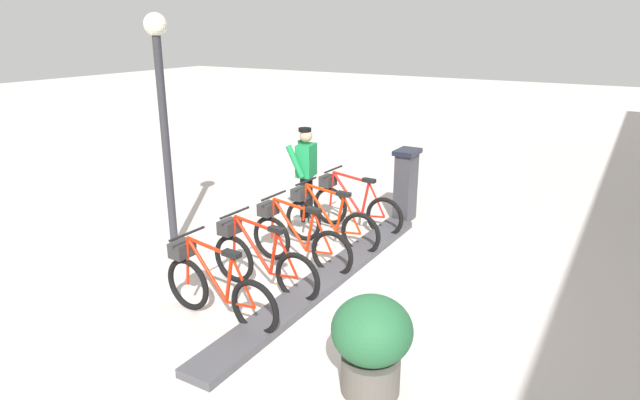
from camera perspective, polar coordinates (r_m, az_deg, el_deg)
ground_plane at (r=7.43m, az=0.62°, el=-8.63°), size 60.00×60.00×0.00m
dock_rail_base at (r=7.41m, az=0.62°, el=-8.29°), size 0.44×5.14×0.10m
payment_kiosk at (r=9.64m, az=8.98°, el=1.68°), size 0.36×0.52×1.28m
bike_docked_0 at (r=9.15m, az=3.46°, el=-0.56°), size 1.72×0.54×1.02m
bike_docked_1 at (r=8.43m, az=0.73°, el=-2.16°), size 1.72×0.54×1.02m
bike_docked_2 at (r=7.74m, az=-2.50°, el=-4.05°), size 1.72×0.54×1.02m
bike_docked_3 at (r=7.09m, az=-6.35°, el=-6.28°), size 1.72×0.54×1.02m
bike_docked_4 at (r=6.49m, az=-11.00°, el=-8.90°), size 1.72×0.54×1.02m
worker_near_rack at (r=9.43m, az=-1.50°, el=3.06°), size 0.50×0.67×1.66m
lamp_post at (r=8.25m, az=-16.28°, el=10.26°), size 0.32×0.32×3.49m
planter_bush at (r=5.20m, az=5.43°, el=-14.47°), size 0.76×0.76×0.97m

